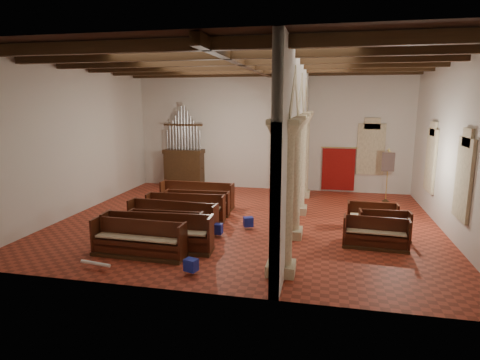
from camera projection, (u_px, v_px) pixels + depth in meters
name	position (u px, v px, depth m)	size (l,w,h in m)	color
floor	(247.00, 221.00, 15.34)	(14.00, 14.00, 0.00)	#9A3421
ceiling	(248.00, 58.00, 14.19)	(14.00, 14.00, 0.00)	black
wall_back	(270.00, 131.00, 20.52)	(14.00, 0.02, 6.00)	beige
wall_front	(196.00, 169.00, 9.01)	(14.00, 0.02, 6.00)	beige
wall_left	(78.00, 139.00, 16.21)	(0.02, 12.00, 6.00)	beige
wall_right	(454.00, 147.00, 13.33)	(0.02, 12.00, 6.00)	beige
ceiling_beams	(248.00, 64.00, 14.23)	(13.80, 11.80, 0.30)	#3A2412
arcade	(297.00, 128.00, 14.29)	(0.90, 11.90, 6.00)	beige
window_right_a	(465.00, 179.00, 12.05)	(0.03, 1.00, 2.20)	#306D4E
window_right_b	(432.00, 160.00, 15.88)	(0.03, 1.00, 2.20)	#306D4E
window_back	(371.00, 149.00, 19.63)	(1.00, 0.03, 2.20)	#306D4E
pipe_organ	(184.00, 161.00, 21.28)	(2.10, 0.85, 4.40)	#3A2412
lectern	(199.00, 178.00, 21.28)	(0.57, 0.61, 1.17)	#332110
dossal_curtain	(338.00, 169.00, 20.08)	(1.80, 0.07, 2.17)	maroon
processional_banner	(387.00, 184.00, 18.21)	(0.56, 0.71, 2.44)	#3A2412
hymnal_box_a	(191.00, 265.00, 10.56)	(0.33, 0.27, 0.33)	navy
hymnal_box_b	(217.00, 229.00, 13.53)	(0.34, 0.28, 0.34)	#151692
hymnal_box_c	(248.00, 222.00, 14.33)	(0.34, 0.27, 0.34)	#163A99
tube_heater_a	(95.00, 263.00, 10.91)	(0.09, 0.09, 0.95)	white
tube_heater_b	(150.00, 242.00, 12.61)	(0.09, 0.09, 0.88)	white
nave_pew_0	(139.00, 245.00, 11.79)	(2.86, 0.81, 1.07)	#3A2412
nave_pew_1	(158.00, 238.00, 12.26)	(3.44, 0.97, 1.14)	#3A2412
nave_pew_2	(166.00, 230.00, 13.22)	(2.51, 0.72, 0.95)	#3A2412
nave_pew_3	(173.00, 221.00, 14.12)	(3.28, 0.90, 1.05)	#3A2412
nave_pew_4	(186.00, 212.00, 15.34)	(3.05, 0.86, 1.03)	#3A2412
nave_pew_5	(197.00, 207.00, 16.14)	(2.65, 0.81, 0.97)	#3A2412
nave_pew_6	(197.00, 199.00, 17.21)	(3.17, 0.76, 1.10)	#3A2412
aisle_pew_0	(375.00, 238.00, 12.46)	(2.02, 0.76, 0.96)	#3A2412
aisle_pew_1	(384.00, 230.00, 13.25)	(1.66, 0.72, 0.97)	#3A2412
aisle_pew_2	(372.00, 220.00, 14.32)	(1.75, 0.69, 0.96)	#3A2412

